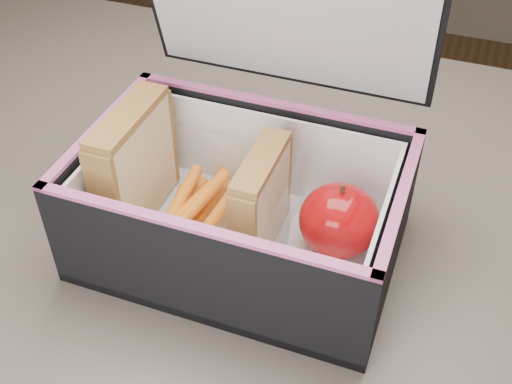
# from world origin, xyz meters

# --- Properties ---
(kitchen_table) EXTENTS (1.20, 0.80, 0.75)m
(kitchen_table) POSITION_xyz_m (0.00, 0.00, 0.66)
(kitchen_table) COLOR brown
(kitchen_table) RESTS_ON ground
(lunch_bag) EXTENTS (0.27, 0.23, 0.27)m
(lunch_bag) POSITION_xyz_m (-0.05, -0.02, 0.81)
(lunch_bag) COLOR black
(lunch_bag) RESTS_ON kitchen_table
(plastic_tub) EXTENTS (0.17, 0.12, 0.07)m
(plastic_tub) POSITION_xyz_m (-0.09, -0.02, 0.80)
(plastic_tub) COLOR white
(plastic_tub) RESTS_ON lunch_bag
(sandwich_left) EXTENTS (0.03, 0.10, 0.11)m
(sandwich_left) POSITION_xyz_m (-0.15, -0.02, 0.82)
(sandwich_left) COLOR tan
(sandwich_left) RESTS_ON plastic_tub
(sandwich_right) EXTENTS (0.02, 0.09, 0.10)m
(sandwich_right) POSITION_xyz_m (-0.03, -0.02, 0.81)
(sandwich_right) COLOR tan
(sandwich_right) RESTS_ON plastic_tub
(carrot_sticks) EXTENTS (0.06, 0.16, 0.03)m
(carrot_sticks) POSITION_xyz_m (-0.09, -0.02, 0.78)
(carrot_sticks) COLOR orange
(carrot_sticks) RESTS_ON plastic_tub
(paper_napkin) EXTENTS (0.09, 0.09, 0.01)m
(paper_napkin) POSITION_xyz_m (0.03, -0.01, 0.77)
(paper_napkin) COLOR white
(paper_napkin) RESTS_ON lunch_bag
(red_apple) EXTENTS (0.07, 0.07, 0.07)m
(red_apple) POSITION_xyz_m (0.04, -0.01, 0.80)
(red_apple) COLOR #8A0006
(red_apple) RESTS_ON paper_napkin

